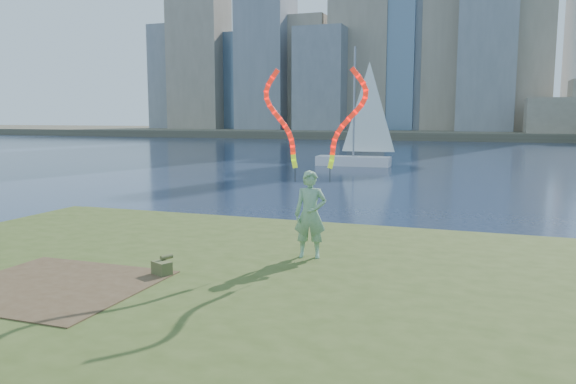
% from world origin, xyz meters
% --- Properties ---
extents(ground, '(320.00, 320.00, 0.00)m').
position_xyz_m(ground, '(0.00, 0.00, 0.00)').
color(ground, '#18243C').
rests_on(ground, ground).
extents(grassy_knoll, '(20.00, 18.00, 0.80)m').
position_xyz_m(grassy_knoll, '(0.00, -2.30, 0.34)').
color(grassy_knoll, '#3B4C1B').
rests_on(grassy_knoll, ground).
extents(dirt_patch, '(3.20, 3.00, 0.02)m').
position_xyz_m(dirt_patch, '(-2.20, -3.20, 0.81)').
color(dirt_patch, '#47331E').
rests_on(dirt_patch, grassy_knoll).
extents(far_shore, '(320.00, 40.00, 1.20)m').
position_xyz_m(far_shore, '(0.00, 95.00, 0.60)').
color(far_shore, '#4F4A3A').
rests_on(far_shore, ground).
extents(woman_with_ribbons, '(2.09, 0.60, 4.16)m').
position_xyz_m(woman_with_ribbons, '(1.36, 0.22, 2.19)').
color(woman_with_ribbons, '#1D6928').
rests_on(woman_with_ribbons, grassy_knoll).
extents(canvas_bag, '(0.42, 0.48, 0.34)m').
position_xyz_m(canvas_bag, '(-0.81, -1.97, 0.94)').
color(canvas_bag, '#464A27').
rests_on(canvas_bag, grassy_knoll).
extents(sailboat, '(5.81, 1.94, 8.78)m').
position_xyz_m(sailboat, '(-4.39, 30.47, 1.51)').
color(sailboat, white).
rests_on(sailboat, ground).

